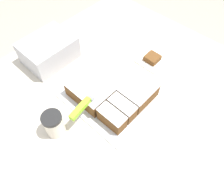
# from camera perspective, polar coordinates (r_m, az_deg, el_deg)

# --- Properties ---
(ground_plane) EXTENTS (8.00, 8.00, 0.00)m
(ground_plane) POSITION_cam_1_polar(r_m,az_deg,el_deg) (1.76, -1.83, -19.90)
(ground_plane) COLOR #9E9384
(countertop) EXTENTS (1.40, 1.10, 0.90)m
(countertop) POSITION_cam_1_polar(r_m,az_deg,el_deg) (1.33, -2.34, -14.26)
(countertop) COLOR beige
(countertop) RESTS_ON ground_plane
(cake_board) EXTENTS (0.34, 0.37, 0.01)m
(cake_board) POSITION_cam_1_polar(r_m,az_deg,el_deg) (0.95, 0.00, -1.37)
(cake_board) COLOR silver
(cake_board) RESTS_ON countertop
(cake) EXTENTS (0.27, 0.30, 0.07)m
(cake) POSITION_cam_1_polar(r_m,az_deg,el_deg) (0.93, -0.02, 0.21)
(cake) COLOR brown
(cake) RESTS_ON cake_board
(knife) EXTENTS (0.34, 0.08, 0.02)m
(knife) POSITION_cam_1_polar(r_m,az_deg,el_deg) (0.84, -6.42, -2.93)
(knife) COLOR silver
(knife) RESTS_ON cake
(coffee_cup) EXTENTS (0.08, 0.08, 0.11)m
(coffee_cup) POSITION_cam_1_polar(r_m,az_deg,el_deg) (0.85, -14.91, -8.72)
(coffee_cup) COLOR beige
(coffee_cup) RESTS_ON countertop
(paper_napkin) EXTENTS (0.13, 0.13, 0.01)m
(paper_napkin) POSITION_cam_1_polar(r_m,az_deg,el_deg) (1.11, 10.38, 7.48)
(paper_napkin) COLOR white
(paper_napkin) RESTS_ON countertop
(brownie) EXTENTS (0.07, 0.07, 0.03)m
(brownie) POSITION_cam_1_polar(r_m,az_deg,el_deg) (1.10, 10.50, 8.08)
(brownie) COLOR brown
(brownie) RESTS_ON paper_napkin
(storage_box) EXTENTS (0.24, 0.19, 0.12)m
(storage_box) POSITION_cam_1_polar(r_m,az_deg,el_deg) (1.10, -16.17, 9.75)
(storage_box) COLOR #B2B2B7
(storage_box) RESTS_ON countertop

